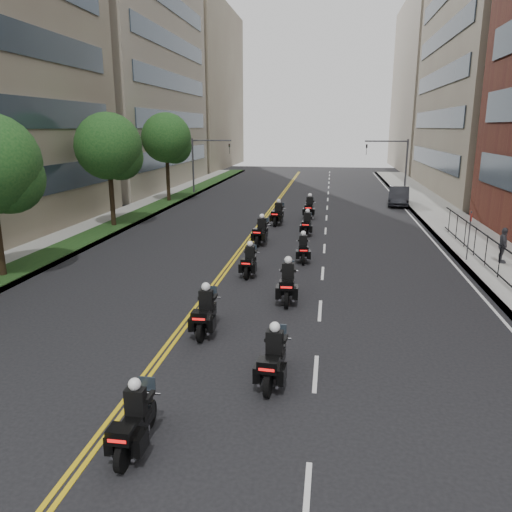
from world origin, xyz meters
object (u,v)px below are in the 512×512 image
(motorcycle_8, at_px, (278,215))
(pedestrian_c, at_px, (503,245))
(motorcycle_5, at_px, (303,250))
(motorcycle_9, at_px, (309,208))
(parked_sedan, at_px, (399,196))
(motorcycle_2, at_px, (206,314))
(motorcycle_3, at_px, (288,284))
(motorcycle_1, at_px, (273,360))
(motorcycle_7, at_px, (307,225))
(motorcycle_0, at_px, (135,423))
(motorcycle_4, at_px, (250,262))
(motorcycle_6, at_px, (261,232))

(motorcycle_8, relative_size, pedestrian_c, 1.38)
(pedestrian_c, bearing_deg, motorcycle_5, 99.50)
(motorcycle_9, bearing_deg, motorcycle_5, -86.35)
(parked_sedan, bearing_deg, motorcycle_8, -124.86)
(motorcycle_2, xyz_separation_m, motorcycle_3, (2.43, 3.52, 0.03))
(motorcycle_2, distance_m, motorcycle_5, 10.05)
(motorcycle_1, bearing_deg, motorcycle_9, 94.72)
(motorcycle_7, distance_m, motorcycle_8, 3.89)
(motorcycle_3, distance_m, pedestrian_c, 12.18)
(motorcycle_3, bearing_deg, motorcycle_7, 87.24)
(pedestrian_c, bearing_deg, motorcycle_0, 148.74)
(pedestrian_c, bearing_deg, motorcycle_4, 111.78)
(motorcycle_3, bearing_deg, motorcycle_2, -126.80)
(motorcycle_9, bearing_deg, motorcycle_0, -92.23)
(motorcycle_5, height_order, motorcycle_7, motorcycle_7)
(motorcycle_1, bearing_deg, motorcycle_0, -123.77)
(motorcycle_1, relative_size, parked_sedan, 0.47)
(motorcycle_6, height_order, motorcycle_7, motorcycle_6)
(motorcycle_7, bearing_deg, motorcycle_4, -100.01)
(motorcycle_3, xyz_separation_m, motorcycle_9, (0.01, 18.84, 0.03))
(motorcycle_5, bearing_deg, motorcycle_8, 98.63)
(motorcycle_2, xyz_separation_m, motorcycle_4, (0.38, 6.83, -0.04))
(motorcycle_2, height_order, motorcycle_5, motorcycle_2)
(motorcycle_2, bearing_deg, motorcycle_0, -90.77)
(motorcycle_4, bearing_deg, motorcycle_3, -56.64)
(motorcycle_0, height_order, motorcycle_1, motorcycle_1)
(motorcycle_0, relative_size, motorcycle_6, 0.90)
(motorcycle_2, distance_m, motorcycle_4, 6.84)
(motorcycle_1, distance_m, motorcycle_4, 10.10)
(motorcycle_5, bearing_deg, parked_sedan, 65.63)
(parked_sedan, bearing_deg, motorcycle_7, -110.87)
(motorcycle_0, xyz_separation_m, motorcycle_4, (0.33, 13.14, 0.00))
(motorcycle_8, relative_size, parked_sedan, 0.50)
(motorcycle_1, xyz_separation_m, pedestrian_c, (9.88, 13.39, 0.36))
(motorcycle_3, height_order, parked_sedan, motorcycle_3)
(motorcycle_5, height_order, parked_sedan, parked_sedan)
(motorcycle_5, bearing_deg, motorcycle_1, -95.02)
(motorcycle_6, xyz_separation_m, motorcycle_9, (2.41, 9.14, 0.03))
(motorcycle_4, height_order, motorcycle_9, motorcycle_9)
(motorcycle_8, bearing_deg, motorcycle_0, -83.01)
(motorcycle_4, bearing_deg, motorcycle_5, 52.46)
(motorcycle_6, xyz_separation_m, motorcycle_7, (2.53, 3.00, -0.05))
(motorcycle_1, relative_size, pedestrian_c, 1.31)
(pedestrian_c, bearing_deg, motorcycle_6, 82.59)
(parked_sedan, xyz_separation_m, pedestrian_c, (2.57, -19.65, 0.23))
(motorcycle_6, relative_size, parked_sedan, 0.50)
(motorcycle_4, distance_m, motorcycle_7, 9.65)
(motorcycle_3, bearing_deg, parked_sedan, 72.02)
(motorcycle_6, relative_size, motorcycle_7, 1.07)
(motorcycle_4, bearing_deg, motorcycle_2, -91.72)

